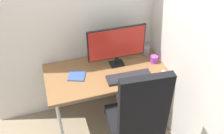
% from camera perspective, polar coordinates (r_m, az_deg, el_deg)
% --- Properties ---
extents(ground_plane, '(8.00, 8.00, 0.00)m').
position_cam_1_polar(ground_plane, '(3.22, -1.16, -11.32)').
color(ground_plane, gray).
extents(wall_back, '(2.57, 0.04, 2.80)m').
position_cam_1_polar(wall_back, '(2.67, -3.84, 14.89)').
color(wall_back, silver).
rests_on(wall_back, ground_plane).
extents(wall_side_right, '(0.04, 1.92, 2.80)m').
position_cam_1_polar(wall_side_right, '(2.47, 15.47, 11.61)').
color(wall_side_right, silver).
rests_on(wall_side_right, ground_plane).
extents(desk, '(1.32, 0.67, 0.74)m').
position_cam_1_polar(desk, '(2.75, -1.33, -2.06)').
color(desk, brown).
rests_on(desk, ground_plane).
extents(office_chair, '(0.54, 0.58, 1.28)m').
position_cam_1_polar(office_chair, '(2.35, 5.68, -11.98)').
color(office_chair, black).
rests_on(office_chair, ground_plane).
extents(filing_cabinet, '(0.41, 0.55, 0.56)m').
position_cam_1_polar(filing_cabinet, '(3.12, 6.14, -6.12)').
color(filing_cabinet, silver).
rests_on(filing_cabinet, ground_plane).
extents(monitor, '(0.64, 0.12, 0.46)m').
position_cam_1_polar(monitor, '(2.68, 1.10, 5.28)').
color(monitor, black).
rests_on(monitor, desk).
extents(keyboard, '(0.48, 0.17, 0.03)m').
position_cam_1_polar(keyboard, '(2.62, 3.98, -2.32)').
color(keyboard, black).
rests_on(keyboard, desk).
extents(mouse, '(0.06, 0.11, 0.03)m').
position_cam_1_polar(mouse, '(2.72, 11.82, -1.29)').
color(mouse, gray).
rests_on(mouse, desk).
extents(pen_holder, '(0.09, 0.09, 0.17)m').
position_cam_1_polar(pen_holder, '(2.97, 7.78, 3.84)').
color(pen_holder, gray).
rests_on(pen_holder, desk).
extents(notebook, '(0.22, 0.22, 0.01)m').
position_cam_1_polar(notebook, '(2.67, -8.07, -2.03)').
color(notebook, '#334C8C').
rests_on(notebook, desk).
extents(coffee_mug, '(0.12, 0.08, 0.08)m').
position_cam_1_polar(coffee_mug, '(2.86, 9.64, 1.74)').
color(coffee_mug, purple).
rests_on(coffee_mug, desk).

